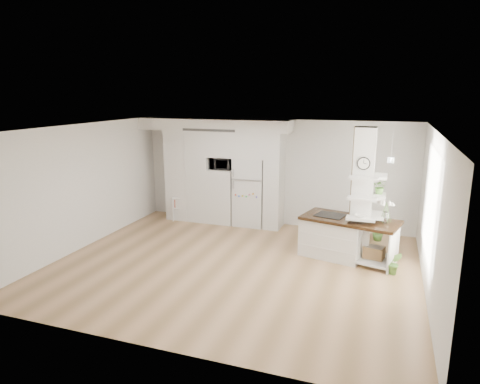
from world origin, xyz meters
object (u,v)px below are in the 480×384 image
object	(u,v)px
refrigerator	(250,192)
floor_plant_a	(395,263)
kitchen_island	(339,236)
bookshelf	(184,209)

from	to	relation	value
refrigerator	floor_plant_a	bearing A→B (deg)	-30.60
kitchen_island	floor_plant_a	size ratio (longest dim) A/B	4.60
floor_plant_a	bookshelf	bearing A→B (deg)	160.36
floor_plant_a	refrigerator	bearing A→B (deg)	149.40
kitchen_island	bookshelf	distance (m)	4.46
refrigerator	kitchen_island	size ratio (longest dim) A/B	0.85
refrigerator	kitchen_island	world-z (taller)	refrigerator
kitchen_island	floor_plant_a	distance (m)	1.27
kitchen_island	floor_plant_a	xyz separation A→B (m)	(1.10, -0.58, -0.23)
kitchen_island	floor_plant_a	bearing A→B (deg)	-14.36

